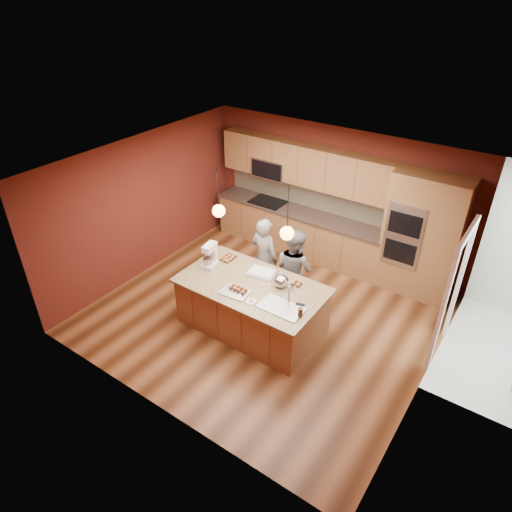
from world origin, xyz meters
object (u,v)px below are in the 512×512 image
Objects in this scene: stand_mixer at (210,257)px; mixing_bowl at (281,281)px; person_left at (264,257)px; person_right at (294,269)px; island at (252,306)px.

stand_mixer is 1.68× the size of mixing_bowl.
mixing_bowl is at bearing 143.90° from person_left.
person_right reaches higher than stand_mixer.
person_left is at bearing 50.70° from stand_mixer.
island is at bearing 118.12° from person_left.
person_right is at bearing -174.81° from person_left.
person_left is at bearing 112.93° from island.
island is at bearing 92.00° from person_right.
person_left reaches higher than stand_mixer.
island is at bearing -149.94° from mixing_bowl.
person_right is at bearing 28.81° from stand_mixer.
stand_mixer reaches higher than mixing_bowl.
mixing_bowl is (0.78, -0.69, 0.20)m from person_left.
person_right is at bearing 75.74° from island.
stand_mixer reaches higher than island.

